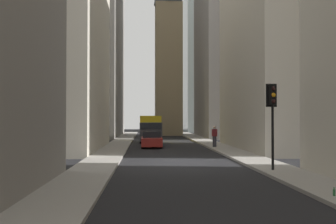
% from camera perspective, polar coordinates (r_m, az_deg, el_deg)
% --- Properties ---
extents(ground_plane, '(135.00, 135.00, 0.00)m').
position_cam_1_polar(ground_plane, '(21.91, 1.60, -7.70)').
color(ground_plane, black).
extents(sidewalk_right, '(90.00, 2.20, 0.14)m').
position_cam_1_polar(sidewalk_right, '(21.97, -10.27, -7.48)').
color(sidewalk_right, gray).
rests_on(sidewalk_right, ground_plane).
extents(sidewalk_left, '(90.00, 2.20, 0.14)m').
position_cam_1_polar(sidewalk_left, '(22.74, 13.06, -7.25)').
color(sidewalk_left, gray).
rests_on(sidewalk_left, ground_plane).
extents(building_left_midfar, '(14.28, 10.50, 21.54)m').
position_cam_1_polar(building_left_midfar, '(33.49, 19.13, 13.27)').
color(building_left_midfar, '#A8A091').
rests_on(building_left_midfar, ground_plane).
extents(building_left_far, '(13.73, 10.50, 31.94)m').
position_cam_1_polar(building_left_far, '(53.59, 10.45, 13.51)').
color(building_left_far, gray).
rests_on(building_left_far, ground_plane).
extents(building_right_midfar, '(14.14, 10.50, 21.54)m').
position_cam_1_polar(building_right_midfar, '(32.75, -19.26, 13.59)').
color(building_right_midfar, beige).
rests_on(building_right_midfar, ground_plane).
extents(building_right_far, '(19.82, 10.50, 27.86)m').
position_cam_1_polar(building_right_far, '(55.22, -12.65, 10.90)').
color(building_right_far, gray).
rests_on(building_right_far, ground_plane).
extents(church_spire, '(4.44, 4.44, 35.67)m').
position_cam_1_polar(church_spire, '(58.42, 0.06, 15.00)').
color(church_spire, '#9E8966').
rests_on(church_spire, ground_plane).
extents(delivery_truck, '(6.46, 2.25, 2.84)m').
position_cam_1_polar(delivery_truck, '(39.88, -2.72, -2.59)').
color(delivery_truck, yellow).
rests_on(delivery_truck, ground_plane).
extents(sedan_red, '(4.30, 1.78, 1.42)m').
position_cam_1_polar(sedan_red, '(32.82, -2.56, -4.31)').
color(sedan_red, maroon).
rests_on(sedan_red, ground_plane).
extents(traffic_light_foreground, '(0.43, 0.52, 4.06)m').
position_cam_1_polar(traffic_light_foreground, '(18.01, 15.87, 0.86)').
color(traffic_light_foreground, black).
rests_on(traffic_light_foreground, sidewalk_left).
extents(pedestrian, '(0.26, 0.44, 1.77)m').
position_cam_1_polar(pedestrian, '(31.66, 7.22, -3.62)').
color(pedestrian, '#33333D').
rests_on(pedestrian, sidewalk_left).
extents(discarded_bottle, '(0.07, 0.07, 0.27)m').
position_cam_1_polar(discarded_bottle, '(12.80, 24.31, -11.27)').
color(discarded_bottle, '#236033').
rests_on(discarded_bottle, sidewalk_left).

